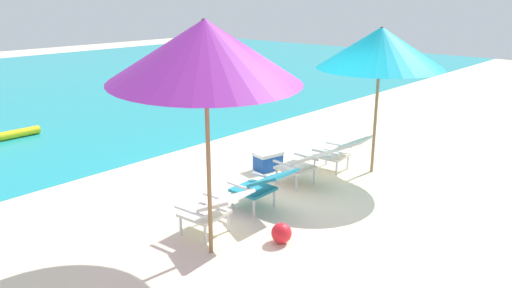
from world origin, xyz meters
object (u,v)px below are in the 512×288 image
Objects in this scene: lounge_chair_near_right at (304,163)px; beach_umbrella_right at (381,48)px; lounge_chair_near_left at (262,184)px; lounge_chair_far_right at (341,150)px; beach_umbrella_left at (205,51)px; swim_buoy at (1,137)px; lounge_chair_far_left at (214,208)px; cooler_box at (268,160)px; beach_ball at (281,233)px.

lounge_chair_near_right is 2.24m from beach_umbrella_right.
lounge_chair_far_right is (2.07, 0.04, 0.00)m from lounge_chair_near_left.
beach_umbrella_left is at bearing -169.78° from lounge_chair_near_right.
lounge_chair_near_left is at bearing -80.12° from swim_buoy.
lounge_chair_far_right is at bearing 1.09° from lounge_chair_near_left.
lounge_chair_near_left and lounge_chair_far_right have the same top height.
lounge_chair_far_left is 2.01m from beach_umbrella_left.
beach_umbrella_left reaches higher than lounge_chair_near_left.
beach_umbrella_right is 2.67m from cooler_box.
beach_umbrella_right reaches higher than lounge_chair_far_right.
lounge_chair_near_right reaches higher than cooler_box.
lounge_chair_near_right is at bearing 161.50° from beach_umbrella_right.
lounge_chair_far_right is at bearing 136.60° from beach_umbrella_right.
beach_umbrella_right is (2.48, -0.34, 1.72)m from lounge_chair_near_left.
beach_ball is at bearing -171.61° from beach_umbrella_right.
lounge_chair_near_right is at bearing -103.85° from cooler_box.
beach_umbrella_left is at bearing 179.67° from beach_umbrella_right.
lounge_chair_far_right is 1.28m from cooler_box.
beach_umbrella_left is (-0.30, -0.25, 1.97)m from lounge_chair_far_left.
lounge_chair_near_left is 0.95× the size of lounge_chair_far_right.
swim_buoy is at bearing 94.56° from beach_ball.
beach_umbrella_left is 1.15× the size of beach_umbrella_right.
lounge_chair_near_right is 0.36× the size of beach_umbrella_right.
beach_ball is (-2.61, -0.83, -0.28)m from lounge_chair_far_right.
beach_umbrella_right is at bearing -61.81° from swim_buoy.
swim_buoy is 0.56× the size of beach_umbrella_left.
lounge_chair_far_right is 0.33× the size of beach_umbrella_left.
beach_umbrella_right is (1.36, -0.46, 1.72)m from lounge_chair_near_right.
lounge_chair_far_left is at bearing 122.20° from beach_ball.
lounge_chair_near_left is 0.36× the size of beach_umbrella_right.
beach_umbrella_right reaches higher than beach_ball.
lounge_chair_near_right and lounge_chair_far_right have the same top height.
beach_umbrella_right reaches higher than lounge_chair_near_left.
lounge_chair_far_left is 1.04× the size of lounge_chair_near_left.
lounge_chair_near_left reaches higher than swim_buoy.
swim_buoy is 1.78× the size of lounge_chair_near_right.
beach_umbrella_left is at bearing 148.04° from beach_ball.
swim_buoy is 6.45m from lounge_chair_near_left.
lounge_chair_far_right is 2.75m from beach_ball.
lounge_chair_near_right is 1.72× the size of cooler_box.
beach_umbrella_left reaches higher than lounge_chair_near_right.
lounge_chair_far_left is 2.11m from lounge_chair_near_right.
swim_buoy is 1.73× the size of lounge_chair_far_left.
beach_ball is 2.65m from cooler_box.
cooler_box is at bearing 125.05° from lounge_chair_far_right.
lounge_chair_far_left is at bearing 175.52° from beach_umbrella_right.
swim_buoy is at bearing 99.88° from lounge_chair_near_left.
beach_umbrella_right is 4.73× the size of cooler_box.
cooler_box is at bearing 25.92° from lounge_chair_far_left.
lounge_chair_near_left is at bearing 172.11° from beach_umbrella_right.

